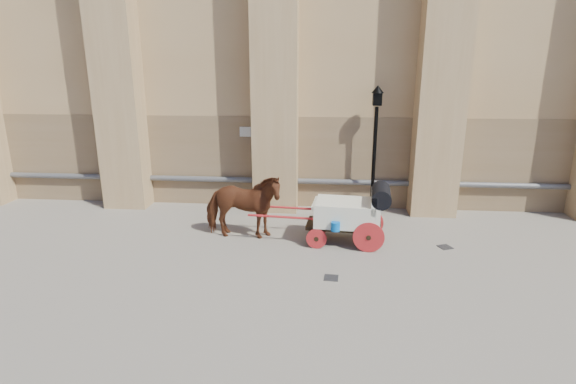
{
  "coord_description": "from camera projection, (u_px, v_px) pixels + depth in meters",
  "views": [
    {
      "loc": [
        0.58,
        -10.43,
        4.71
      ],
      "look_at": [
        -0.38,
        0.98,
        1.36
      ],
      "focal_mm": 28.0,
      "sensor_mm": 36.0,
      "label": 1
    }
  ],
  "objects": [
    {
      "name": "drain_grate_far",
      "position": [
        445.0,
        247.0,
        11.81
      ],
      "size": [
        0.42,
        0.42,
        0.01
      ],
      "primitive_type": "cube",
      "rotation": [
        0.0,
        0.0,
        0.41
      ],
      "color": "black",
      "rests_on": "ground"
    },
    {
      "name": "street_lamp",
      "position": [
        375.0,
        147.0,
        13.88
      ],
      "size": [
        0.38,
        0.38,
        4.02
      ],
      "color": "black",
      "rests_on": "ground"
    },
    {
      "name": "horse",
      "position": [
        243.0,
        206.0,
        12.2
      ],
      "size": [
        2.19,
        1.04,
        1.83
      ],
      "primitive_type": "imported",
      "rotation": [
        0.0,
        0.0,
        1.54
      ],
      "color": "brown",
      "rests_on": "ground"
    },
    {
      "name": "drain_grate_near",
      "position": [
        331.0,
        278.0,
        10.13
      ],
      "size": [
        0.35,
        0.35,
        0.01
      ],
      "primitive_type": "cube",
      "rotation": [
        0.0,
        0.0,
        -0.08
      ],
      "color": "black",
      "rests_on": "ground"
    },
    {
      "name": "ground",
      "position": [
        300.0,
        255.0,
        11.35
      ],
      "size": [
        90.0,
        90.0,
        0.0
      ],
      "primitive_type": "plane",
      "color": "slate",
      "rests_on": "ground"
    },
    {
      "name": "carriage",
      "position": [
        352.0,
        212.0,
        11.87
      ],
      "size": [
        3.79,
        1.38,
        1.63
      ],
      "rotation": [
        0.0,
        0.0,
        -0.09
      ],
      "color": "black",
      "rests_on": "ground"
    }
  ]
}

